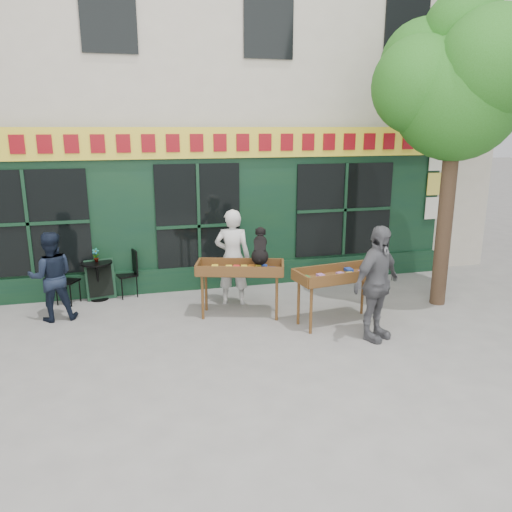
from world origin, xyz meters
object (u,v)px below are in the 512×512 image
object	(u,v)px
book_cart_center	(240,271)
woman	(233,257)
dog	(260,245)
man_left	(52,277)
book_cart_right	(339,278)
man_right	(377,284)
bistro_table	(97,273)

from	to	relation	value
book_cart_center	woman	world-z (taller)	woman
book_cart_center	dog	size ratio (longest dim) A/B	2.69
woman	man_left	bearing A→B (deg)	17.42
book_cart_right	man_right	distance (m)	0.81
dog	man_left	distance (m)	3.66
book_cart_right	man_right	size ratio (longest dim) A/B	0.85
book_cart_right	dog	bearing A→B (deg)	139.88
man_left	book_cart_right	bearing A→B (deg)	157.24
man_right	bistro_table	distance (m)	5.34
dog	man_right	bearing A→B (deg)	-28.06
book_cart_center	book_cart_right	size ratio (longest dim) A/B	1.03
dog	man_left	bearing A→B (deg)	-173.75
book_cart_center	man_left	distance (m)	3.27
man_left	bistro_table	bearing A→B (deg)	-134.06
bistro_table	book_cart_right	bearing A→B (deg)	-29.73
man_right	man_left	world-z (taller)	man_right
book_cart_center	bistro_table	world-z (taller)	book_cart_center
man_left	woman	bearing A→B (deg)	174.28
dog	woman	bearing A→B (deg)	133.52
book_cart_right	bistro_table	distance (m)	4.68
book_cart_center	man_right	distance (m)	2.40
book_cart_center	man_right	world-z (taller)	man_right
woman	man_right	size ratio (longest dim) A/B	0.99
man_left	dog	bearing A→B (deg)	163.11
woman	bistro_table	xyz separation A→B (m)	(-2.51, 0.87, -0.37)
book_cart_right	man_left	bearing A→B (deg)	155.22
woman	bistro_table	size ratio (longest dim) A/B	2.41
woman	man_right	distance (m)	2.86
book_cart_center	woman	size ratio (longest dim) A/B	0.88
man_right	woman	bearing A→B (deg)	101.83
woman	man_left	world-z (taller)	woman
man_right	man_left	bearing A→B (deg)	128.60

